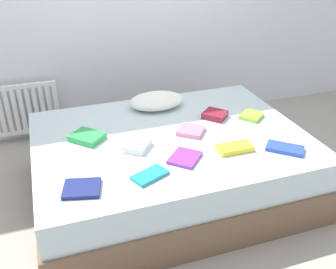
{
  "coord_description": "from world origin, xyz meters",
  "views": [
    {
      "loc": [
        -0.82,
        -2.34,
        1.86
      ],
      "look_at": [
        0.0,
        0.05,
        0.48
      ],
      "focal_mm": 41.11,
      "sensor_mm": 36.0,
      "label": 1
    }
  ],
  "objects_px": {
    "bed": "(170,164)",
    "textbook_navy": "(82,188)",
    "textbook_purple": "(185,158)",
    "textbook_white": "(138,145)",
    "textbook_blue": "(285,148)",
    "textbook_green": "(87,137)",
    "radiator": "(26,109)",
    "textbook_pink": "(191,131)",
    "textbook_maroon": "(215,115)",
    "textbook_yellow": "(235,148)",
    "textbook_teal": "(150,175)",
    "pillow": "(157,101)",
    "textbook_lime": "(251,116)"
  },
  "relations": [
    {
      "from": "bed",
      "to": "textbook_blue",
      "type": "xyz_separation_m",
      "value": [
        0.67,
        -0.46,
        0.27
      ]
    },
    {
      "from": "pillow",
      "to": "textbook_maroon",
      "type": "height_order",
      "value": "pillow"
    },
    {
      "from": "textbook_maroon",
      "to": "pillow",
      "type": "bearing_deg",
      "value": -173.6
    },
    {
      "from": "radiator",
      "to": "textbook_teal",
      "type": "xyz_separation_m",
      "value": [
        0.73,
        -1.66,
        0.17
      ]
    },
    {
      "from": "textbook_teal",
      "to": "textbook_pink",
      "type": "distance_m",
      "value": 0.64
    },
    {
      "from": "textbook_navy",
      "to": "textbook_white",
      "type": "relative_size",
      "value": 1.13
    },
    {
      "from": "pillow",
      "to": "textbook_white",
      "type": "bearing_deg",
      "value": -118.32
    },
    {
      "from": "textbook_navy",
      "to": "textbook_white",
      "type": "xyz_separation_m",
      "value": [
        0.43,
        0.36,
        0.01
      ]
    },
    {
      "from": "textbook_navy",
      "to": "textbook_purple",
      "type": "height_order",
      "value": "textbook_navy"
    },
    {
      "from": "pillow",
      "to": "textbook_yellow",
      "type": "distance_m",
      "value": 0.9
    },
    {
      "from": "textbook_purple",
      "to": "textbook_white",
      "type": "bearing_deg",
      "value": 90.55
    },
    {
      "from": "textbook_teal",
      "to": "textbook_purple",
      "type": "bearing_deg",
      "value": -0.04
    },
    {
      "from": "textbook_teal",
      "to": "textbook_green",
      "type": "distance_m",
      "value": 0.66
    },
    {
      "from": "bed",
      "to": "textbook_lime",
      "type": "distance_m",
      "value": 0.77
    },
    {
      "from": "radiator",
      "to": "textbook_green",
      "type": "bearing_deg",
      "value": -68.01
    },
    {
      "from": "textbook_teal",
      "to": "textbook_white",
      "type": "bearing_deg",
      "value": 63.34
    },
    {
      "from": "bed",
      "to": "textbook_navy",
      "type": "height_order",
      "value": "textbook_navy"
    },
    {
      "from": "textbook_maroon",
      "to": "textbook_pink",
      "type": "xyz_separation_m",
      "value": [
        -0.28,
        -0.17,
        -0.01
      ]
    },
    {
      "from": "textbook_white",
      "to": "textbook_purple",
      "type": "distance_m",
      "value": 0.35
    },
    {
      "from": "textbook_yellow",
      "to": "textbook_white",
      "type": "height_order",
      "value": "textbook_white"
    },
    {
      "from": "textbook_lime",
      "to": "textbook_yellow",
      "type": "bearing_deg",
      "value": -170.61
    },
    {
      "from": "bed",
      "to": "textbook_teal",
      "type": "distance_m",
      "value": 0.61
    },
    {
      "from": "textbook_blue",
      "to": "textbook_green",
      "type": "bearing_deg",
      "value": -163.47
    },
    {
      "from": "textbook_white",
      "to": "textbook_pink",
      "type": "distance_m",
      "value": 0.44
    },
    {
      "from": "textbook_navy",
      "to": "textbook_purple",
      "type": "relative_size",
      "value": 1.0
    },
    {
      "from": "textbook_lime",
      "to": "textbook_purple",
      "type": "bearing_deg",
      "value": 170.24
    },
    {
      "from": "textbook_teal",
      "to": "radiator",
      "type": "bearing_deg",
      "value": 90.02
    },
    {
      "from": "textbook_white",
      "to": "textbook_blue",
      "type": "xyz_separation_m",
      "value": [
        0.95,
        -0.35,
        -0.01
      ]
    },
    {
      "from": "textbook_blue",
      "to": "textbook_purple",
      "type": "relative_size",
      "value": 1.16
    },
    {
      "from": "textbook_lime",
      "to": "textbook_maroon",
      "type": "height_order",
      "value": "textbook_maroon"
    },
    {
      "from": "textbook_maroon",
      "to": "textbook_white",
      "type": "bearing_deg",
      "value": -111.7
    },
    {
      "from": "textbook_blue",
      "to": "radiator",
      "type": "bearing_deg",
      "value": 177.04
    },
    {
      "from": "textbook_yellow",
      "to": "textbook_teal",
      "type": "xyz_separation_m",
      "value": [
        -0.64,
        -0.12,
        -0.01
      ]
    },
    {
      "from": "textbook_green",
      "to": "textbook_pink",
      "type": "relative_size",
      "value": 1.21
    },
    {
      "from": "bed",
      "to": "textbook_purple",
      "type": "xyz_separation_m",
      "value": [
        -0.02,
        -0.34,
        0.26
      ]
    },
    {
      "from": "textbook_navy",
      "to": "textbook_green",
      "type": "height_order",
      "value": "textbook_green"
    },
    {
      "from": "textbook_yellow",
      "to": "textbook_lime",
      "type": "xyz_separation_m",
      "value": [
        0.37,
        0.41,
        -0.0
      ]
    },
    {
      "from": "bed",
      "to": "textbook_pink",
      "type": "height_order",
      "value": "textbook_pink"
    },
    {
      "from": "pillow",
      "to": "textbook_yellow",
      "type": "xyz_separation_m",
      "value": [
        0.3,
        -0.84,
        -0.04
      ]
    },
    {
      "from": "textbook_blue",
      "to": "textbook_maroon",
      "type": "bearing_deg",
      "value": 152.41
    },
    {
      "from": "textbook_white",
      "to": "textbook_maroon",
      "type": "relative_size",
      "value": 1.09
    },
    {
      "from": "textbook_lime",
      "to": "textbook_maroon",
      "type": "bearing_deg",
      "value": 122.1
    },
    {
      "from": "textbook_green",
      "to": "textbook_yellow",
      "type": "bearing_deg",
      "value": 19.21
    },
    {
      "from": "pillow",
      "to": "textbook_yellow",
      "type": "height_order",
      "value": "pillow"
    },
    {
      "from": "textbook_white",
      "to": "textbook_maroon",
      "type": "xyz_separation_m",
      "value": [
        0.71,
        0.27,
        0.0
      ]
    },
    {
      "from": "textbook_blue",
      "to": "textbook_green",
      "type": "distance_m",
      "value": 1.39
    },
    {
      "from": "textbook_pink",
      "to": "textbook_maroon",
      "type": "bearing_deg",
      "value": -19.46
    },
    {
      "from": "textbook_maroon",
      "to": "textbook_blue",
      "type": "bearing_deg",
      "value": -21.48
    },
    {
      "from": "textbook_lime",
      "to": "textbook_green",
      "type": "height_order",
      "value": "textbook_green"
    },
    {
      "from": "pillow",
      "to": "textbook_yellow",
      "type": "bearing_deg",
      "value": -70.74
    }
  ]
}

